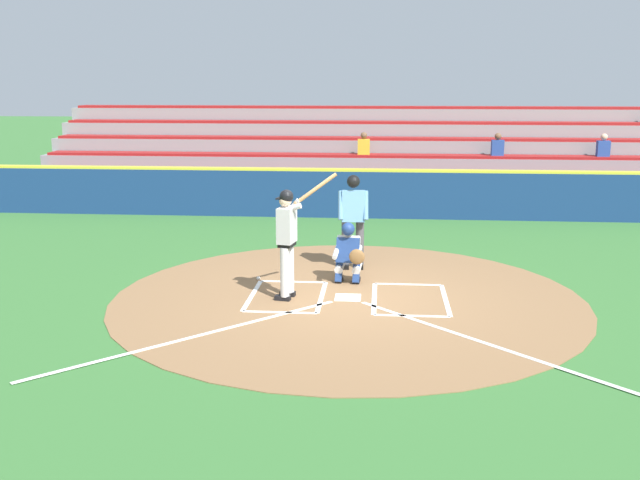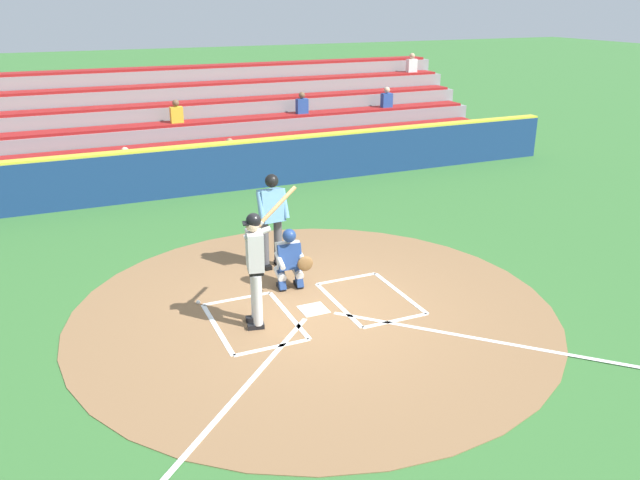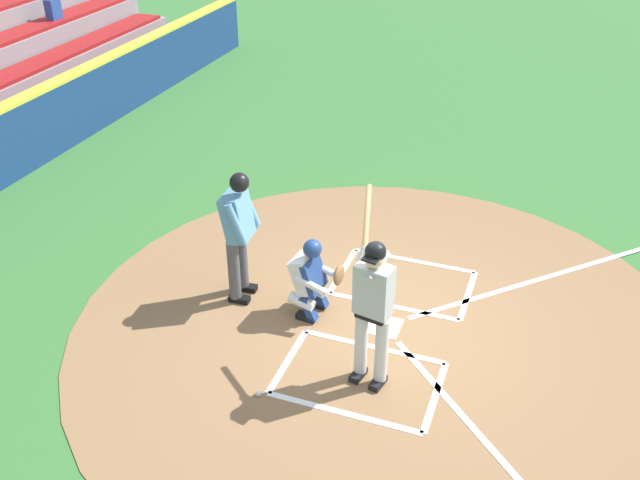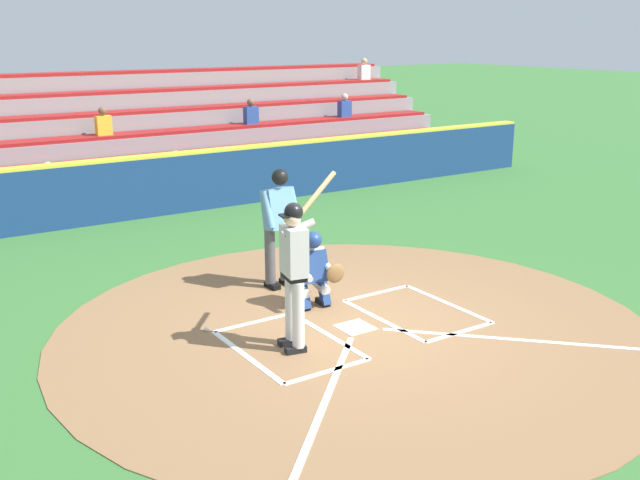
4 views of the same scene
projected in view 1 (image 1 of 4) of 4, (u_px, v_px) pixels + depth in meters
ground_plane at (348, 298)px, 12.38m from camera, size 120.00×120.00×0.00m
dirt_circle at (348, 298)px, 12.38m from camera, size 8.00×8.00×0.01m
home_plate_and_chalk at (345, 314)px, 11.52m from camera, size 7.93×4.91×0.01m
batter at (288, 236)px, 12.12m from camera, size 1.03×0.58×2.13m
catcher at (349, 252)px, 13.20m from camera, size 0.59×0.65×1.13m
plate_umpire at (353, 215)px, 14.08m from camera, size 0.60×0.44×1.86m
baseball at (258, 278)px, 13.48m from camera, size 0.07×0.07×0.07m
backstop_wall at (361, 193)px, 19.54m from camera, size 22.00×0.36×1.31m
bleacher_stand at (365, 164)px, 23.18m from camera, size 20.00×5.10×3.00m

